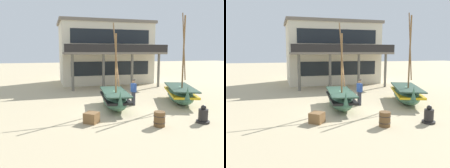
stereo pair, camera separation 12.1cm
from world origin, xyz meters
The scene contains 8 objects.
ground_plane centered at (0.00, 0.00, 0.00)m, with size 120.00×120.00×0.00m, color tan.
fishing_boat_near_left centered at (4.72, 0.58, 0.62)m, with size 3.07×4.66×5.98m.
fishing_boat_centre_large centered at (-0.03, 0.34, 0.59)m, with size 1.92×4.11×5.18m.
fisherman_by_hull centered at (1.34, 0.68, 0.83)m, with size 0.31×0.41×1.68m.
capstan_winch centered at (3.30, -3.57, 0.34)m, with size 0.64×0.64×0.88m.
wooden_barrel centered at (0.99, -3.46, 0.35)m, with size 0.56×0.56×0.70m.
cargo_crate centered at (-1.93, -2.09, 0.26)m, with size 0.62×0.62×0.52m, color brown.
harbor_building_main centered at (2.34, 12.01, 3.35)m, with size 10.11×8.35×6.69m.
Camera 2 is at (-3.75, -12.31, 3.43)m, focal length 35.25 mm.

